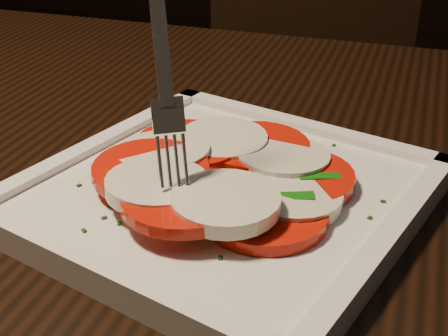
% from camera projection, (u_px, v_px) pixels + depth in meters
% --- Properties ---
extents(table, '(1.27, 0.92, 0.75)m').
position_uv_depth(table, '(277.00, 295.00, 0.51)').
color(table, black).
rests_on(table, ground).
extents(chair, '(0.47, 0.47, 0.93)m').
position_uv_depth(chair, '(311.00, 89.00, 1.25)').
color(chair, black).
rests_on(chair, ground).
extents(plate, '(0.33, 0.33, 0.01)m').
position_uv_depth(plate, '(224.00, 196.00, 0.45)').
color(plate, white).
rests_on(plate, table).
extents(caprese_salad, '(0.21, 0.20, 0.02)m').
position_uv_depth(caprese_salad, '(224.00, 173.00, 0.44)').
color(caprese_salad, red).
rests_on(caprese_salad, plate).
extents(fork, '(0.06, 0.08, 0.17)m').
position_uv_depth(fork, '(158.00, 35.00, 0.39)').
color(fork, white).
rests_on(fork, caprese_salad).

